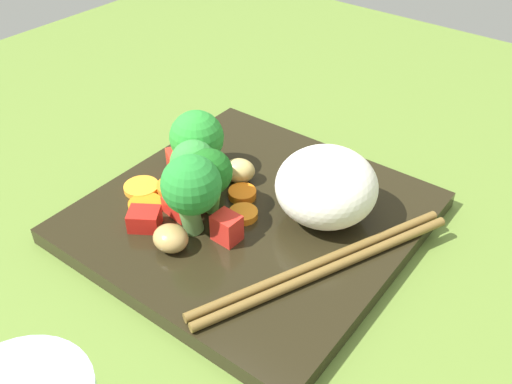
{
  "coord_description": "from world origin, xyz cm",
  "views": [
    {
      "loc": [
        29.62,
        23.91,
        32.35
      ],
      "look_at": [
        -0.24,
        0.29,
        3.52
      ],
      "focal_mm": 39.76,
      "sensor_mm": 36.0,
      "label": 1
    }
  ],
  "objects_px": {
    "rice_mound": "(326,186)",
    "chopstick_pair": "(326,265)",
    "square_plate": "(252,217)",
    "carrot_slice_3": "(244,214)",
    "broccoli_floret_0": "(194,165)"
  },
  "relations": [
    {
      "from": "rice_mound",
      "to": "carrot_slice_3",
      "type": "distance_m",
      "value": 0.07
    },
    {
      "from": "broccoli_floret_0",
      "to": "square_plate",
      "type": "bearing_deg",
      "value": 106.25
    },
    {
      "from": "chopstick_pair",
      "to": "square_plate",
      "type": "bearing_deg",
      "value": 99.34
    },
    {
      "from": "carrot_slice_3",
      "to": "chopstick_pair",
      "type": "height_order",
      "value": "chopstick_pair"
    },
    {
      "from": "square_plate",
      "to": "carrot_slice_3",
      "type": "height_order",
      "value": "carrot_slice_3"
    },
    {
      "from": "broccoli_floret_0",
      "to": "carrot_slice_3",
      "type": "xyz_separation_m",
      "value": [
        -0.0,
        0.05,
        -0.03
      ]
    },
    {
      "from": "square_plate",
      "to": "broccoli_floret_0",
      "type": "height_order",
      "value": "broccoli_floret_0"
    },
    {
      "from": "broccoli_floret_0",
      "to": "chopstick_pair",
      "type": "bearing_deg",
      "value": 87.77
    },
    {
      "from": "rice_mound",
      "to": "chopstick_pair",
      "type": "height_order",
      "value": "rice_mound"
    },
    {
      "from": "square_plate",
      "to": "rice_mound",
      "type": "distance_m",
      "value": 0.07
    },
    {
      "from": "rice_mound",
      "to": "chopstick_pair",
      "type": "distance_m",
      "value": 0.07
    },
    {
      "from": "square_plate",
      "to": "broccoli_floret_0",
      "type": "relative_size",
      "value": 4.56
    },
    {
      "from": "broccoli_floret_0",
      "to": "carrot_slice_3",
      "type": "height_order",
      "value": "broccoli_floret_0"
    },
    {
      "from": "carrot_slice_3",
      "to": "square_plate",
      "type": "bearing_deg",
      "value": -178.34
    },
    {
      "from": "rice_mound",
      "to": "broccoli_floret_0",
      "type": "relative_size",
      "value": 1.47
    }
  ]
}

